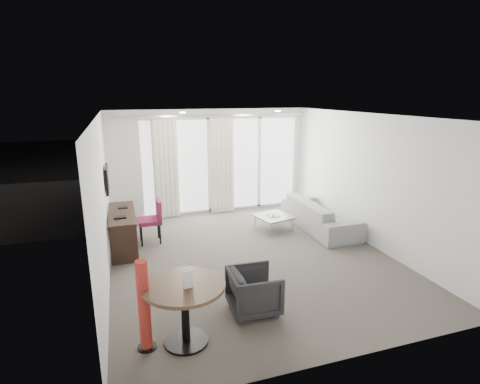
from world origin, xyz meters
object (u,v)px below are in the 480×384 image
object	(u,v)px
desk_chair	(149,221)
sofa	(320,215)
desk	(123,231)
tub_armchair	(254,291)
round_table	(185,314)
rattan_chair_b	(262,173)
coffee_table	(274,223)
rattan_chair_a	(220,180)
red_lamp	(144,306)

from	to	relation	value
desk_chair	sofa	bearing A→B (deg)	-5.79
desk	desk_chair	distance (m)	0.56
desk	tub_armchair	size ratio (longest dim) A/B	2.32
round_table	rattan_chair_b	distance (m)	8.18
desk	tub_armchair	world-z (taller)	desk
round_table	coffee_table	world-z (taller)	round_table
desk	rattan_chair_a	distance (m)	4.46
round_table	sofa	xyz separation A→B (m)	(3.58, 3.06, -0.07)
tub_armchair	rattan_chair_b	world-z (taller)	rattan_chair_b
round_table	coffee_table	distance (m)	4.19
tub_armchair	rattan_chair_a	world-z (taller)	rattan_chair_a
round_table	rattan_chair_b	xyz separation A→B (m)	(3.82, 7.23, 0.04)
tub_armchair	rattan_chair_a	distance (m)	6.39
sofa	coffee_table	bearing A→B (deg)	76.22
desk_chair	sofa	world-z (taller)	desk_chair
red_lamp	coffee_table	bearing A→B (deg)	47.11
sofa	rattan_chair_a	distance (m)	3.85
tub_armchair	rattan_chair_a	bearing A→B (deg)	-8.80
desk_chair	round_table	world-z (taller)	desk_chair
desk_chair	rattan_chair_a	bearing A→B (deg)	53.82
round_table	coffee_table	bearing A→B (deg)	52.17
rattan_chair_a	red_lamp	bearing A→B (deg)	-122.03
red_lamp	rattan_chair_b	size ratio (longest dim) A/B	1.32
sofa	rattan_chair_b	size ratio (longest dim) A/B	2.60
desk_chair	rattan_chair_b	distance (m)	5.49
round_table	red_lamp	size ratio (longest dim) A/B	0.86
rattan_chair_a	rattan_chair_b	distance (m)	1.70
round_table	desk_chair	bearing A→B (deg)	92.16
desk	tub_armchair	distance (m)	3.32
desk	desk_chair	xyz separation A→B (m)	(0.52, 0.17, 0.07)
desk	red_lamp	xyz separation A→B (m)	(0.18, -3.21, 0.20)
round_table	red_lamp	xyz separation A→B (m)	(-0.47, 0.03, 0.18)
coffee_table	rattan_chair_b	bearing A→B (deg)	72.23
desk	red_lamp	size ratio (longest dim) A/B	1.38
desk	red_lamp	world-z (taller)	red_lamp
desk	coffee_table	distance (m)	3.23
desk	round_table	distance (m)	3.31
desk_chair	rattan_chair_b	world-z (taller)	desk_chair
coffee_table	sofa	size ratio (longest dim) A/B	0.32
desk	tub_armchair	xyz separation A→B (m)	(1.68, -2.87, -0.06)
tub_armchair	rattan_chair_a	size ratio (longest dim) A/B	0.75
desk	coffee_table	xyz separation A→B (m)	(3.22, 0.06, -0.21)
round_table	rattan_chair_a	xyz separation A→B (m)	(2.22, 6.65, 0.06)
desk	rattan_chair_b	distance (m)	5.99
rattan_chair_b	red_lamp	bearing A→B (deg)	-97.09
desk	sofa	distance (m)	4.24
tub_armchair	desk	bearing A→B (deg)	32.36
sofa	rattan_chair_b	bearing A→B (deg)	-3.37
coffee_table	sofa	world-z (taller)	sofa
round_table	rattan_chair_a	world-z (taller)	rattan_chair_a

